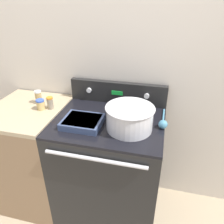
{
  "coord_description": "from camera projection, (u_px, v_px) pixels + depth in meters",
  "views": [
    {
      "loc": [
        0.35,
        -0.98,
        1.73
      ],
      "look_at": [
        0.02,
        0.34,
        0.98
      ],
      "focal_mm": 35.0,
      "sensor_mm": 36.0,
      "label": 1
    }
  ],
  "objects": [
    {
      "name": "control_panel",
      "position": [
        118.0,
        93.0,
        1.78
      ],
      "size": [
        0.79,
        0.07,
        0.18
      ],
      "color": "black",
      "rests_on": "stove_range"
    },
    {
      "name": "stove_range",
      "position": [
        109.0,
        168.0,
        1.79
      ],
      "size": [
        0.79,
        0.68,
        0.92
      ],
      "color": "black",
      "rests_on": "ground_plane"
    },
    {
      "name": "ladle",
      "position": [
        163.0,
        123.0,
        1.48
      ],
      "size": [
        0.06,
        0.29,
        0.06
      ],
      "color": "teal",
      "rests_on": "stove_range"
    },
    {
      "name": "spice_jar_blue_cap",
      "position": [
        41.0,
        104.0,
        1.67
      ],
      "size": [
        0.06,
        0.06,
        0.08
      ],
      "color": "tan",
      "rests_on": "side_counter"
    },
    {
      "name": "kitchen_wall",
      "position": [
        120.0,
        62.0,
        1.71
      ],
      "size": [
        8.0,
        0.05,
        2.5
      ],
      "color": "beige",
      "rests_on": "ground_plane"
    },
    {
      "name": "spice_jar_orange_cap",
      "position": [
        50.0,
        103.0,
        1.68
      ],
      "size": [
        0.05,
        0.05,
        0.1
      ],
      "color": "gray",
      "rests_on": "side_counter"
    },
    {
      "name": "mixing_bowl",
      "position": [
        130.0,
        117.0,
        1.43
      ],
      "size": [
        0.32,
        0.32,
        0.16
      ],
      "color": "silver",
      "rests_on": "stove_range"
    },
    {
      "name": "side_counter",
      "position": [
        35.0,
        155.0,
        1.93
      ],
      "size": [
        0.57,
        0.65,
        0.94
      ],
      "color": "#896B4C",
      "rests_on": "ground_plane"
    },
    {
      "name": "casserole_dish",
      "position": [
        83.0,
        121.0,
        1.5
      ],
      "size": [
        0.27,
        0.23,
        0.05
      ],
      "color": "#38476B",
      "rests_on": "stove_range"
    },
    {
      "name": "spice_jar_white_cap",
      "position": [
        38.0,
        97.0,
        1.75
      ],
      "size": [
        0.05,
        0.05,
        0.11
      ],
      "color": "tan",
      "rests_on": "side_counter"
    }
  ]
}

